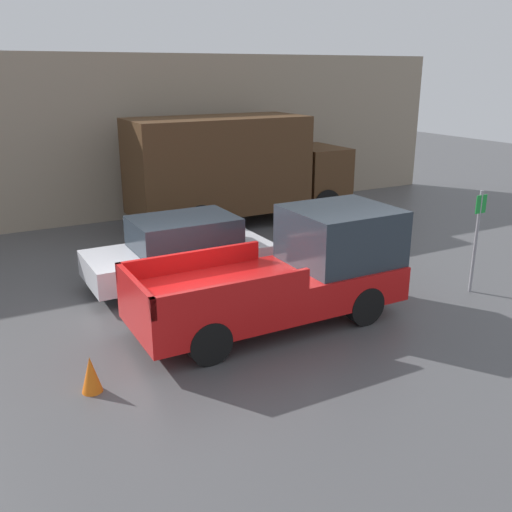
{
  "coord_description": "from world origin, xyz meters",
  "views": [
    {
      "loc": [
        -3.67,
        -9.73,
        4.76
      ],
      "look_at": [
        1.69,
        0.13,
        1.07
      ],
      "focal_mm": 40.0,
      "sensor_mm": 36.0,
      "label": 1
    }
  ],
  "objects": [
    {
      "name": "ground_plane",
      "position": [
        0.0,
        0.0,
        0.0
      ],
      "size": [
        60.0,
        60.0,
        0.0
      ],
      "primitive_type": "plane",
      "color": "#4C4C4F"
    },
    {
      "name": "building_wall",
      "position": [
        0.0,
        8.61,
        2.63
      ],
      "size": [
        28.0,
        0.15,
        5.25
      ],
      "color": "gray",
      "rests_on": "ground"
    },
    {
      "name": "pickup_truck",
      "position": [
        1.95,
        -0.87,
        1.0
      ],
      "size": [
        5.33,
        2.01,
        2.15
      ],
      "color": "red",
      "rests_on": "ground"
    },
    {
      "name": "car",
      "position": [
        0.77,
        2.03,
        0.8
      ],
      "size": [
        4.21,
        1.87,
        1.58
      ],
      "color": "silver",
      "rests_on": "ground"
    },
    {
      "name": "delivery_truck",
      "position": [
        4.32,
        6.44,
        1.81
      ],
      "size": [
        7.24,
        2.39,
        3.38
      ],
      "color": "#472D19",
      "rests_on": "ground"
    },
    {
      "name": "parking_sign",
      "position": [
        6.26,
        -1.54,
        1.3
      ],
      "size": [
        0.3,
        0.07,
        2.31
      ],
      "color": "gray",
      "rests_on": "ground"
    },
    {
      "name": "traffic_cone",
      "position": [
        -2.19,
        -1.71,
        0.3
      ],
      "size": [
        0.32,
        0.32,
        0.59
      ],
      "color": "orange",
      "rests_on": "ground"
    }
  ]
}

